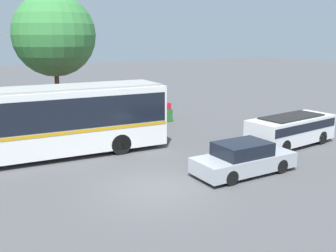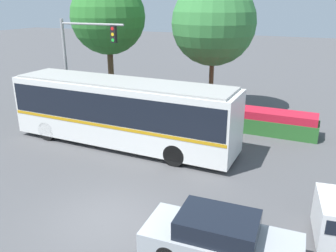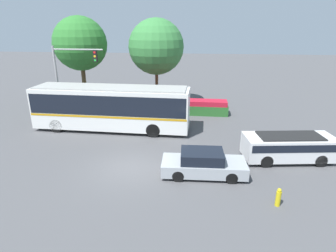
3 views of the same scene
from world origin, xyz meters
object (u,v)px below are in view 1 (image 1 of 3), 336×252
sedan_foreground (243,159)px  suv_left_lane (291,128)px  city_bus (42,118)px  street_tree_centre (54,35)px

sedan_foreground → suv_left_lane: size_ratio=0.84×
city_bus → street_tree_centre: bearing=-106.8°
suv_left_lane → city_bus: bearing=153.8°
city_bus → street_tree_centre: street_tree_centre is taller
sedan_foreground → suv_left_lane: 5.39m
suv_left_lane → street_tree_centre: bearing=122.3°
suv_left_lane → street_tree_centre: 15.25m
city_bus → suv_left_lane: (11.70, -3.83, -0.95)m
suv_left_lane → street_tree_centre: (-9.40, 11.05, 4.69)m
sedan_foreground → street_tree_centre: 14.92m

